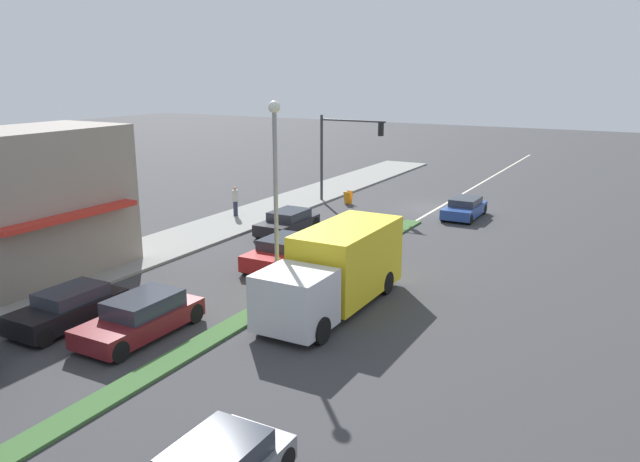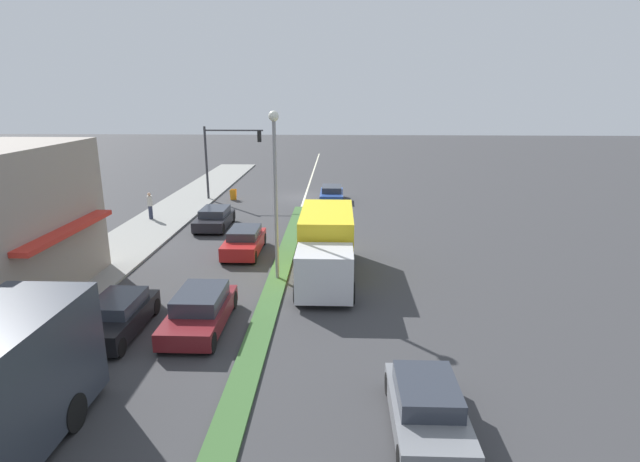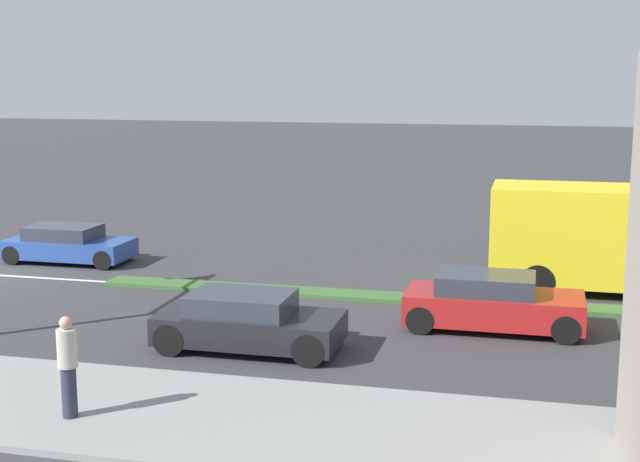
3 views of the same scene
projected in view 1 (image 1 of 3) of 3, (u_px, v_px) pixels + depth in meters
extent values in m
plane|color=#38383A|center=(286.00, 296.00, 24.18)|extent=(160.00, 160.00, 0.00)
cube|color=gray|center=(110.00, 264.00, 27.96)|extent=(4.00, 73.00, 0.12)
cube|color=#3D6633|center=(106.00, 398.00, 16.54)|extent=(0.90, 46.00, 0.10)
cube|color=beige|center=(436.00, 209.00, 39.43)|extent=(0.16, 60.00, 0.01)
cube|color=gray|center=(29.00, 203.00, 25.73)|extent=(4.39, 7.96, 6.11)
cube|color=red|center=(72.00, 216.00, 24.60)|extent=(0.70, 6.37, 0.20)
cylinder|color=#333338|center=(322.00, 158.00, 41.09)|extent=(0.18, 0.18, 5.60)
cylinder|color=#333338|center=(353.00, 121.00, 39.41)|extent=(4.50, 0.12, 0.12)
cube|color=black|center=(381.00, 129.00, 38.61)|extent=(0.28, 0.24, 0.84)
sphere|color=red|center=(382.00, 125.00, 38.65)|extent=(0.18, 0.18, 0.18)
sphere|color=gold|center=(382.00, 129.00, 38.72)|extent=(0.18, 0.18, 0.18)
sphere|color=green|center=(382.00, 133.00, 38.79)|extent=(0.18, 0.18, 0.18)
cylinder|color=gray|center=(276.00, 208.00, 22.80)|extent=(0.16, 0.16, 7.00)
sphere|color=silver|center=(274.00, 107.00, 21.89)|extent=(0.44, 0.44, 0.44)
cylinder|color=#282D42|center=(236.00, 209.00, 36.93)|extent=(0.26, 0.26, 0.89)
cylinder|color=#B7B2A8|center=(235.00, 196.00, 36.74)|extent=(0.34, 0.34, 0.66)
sphere|color=tan|center=(235.00, 188.00, 36.63)|extent=(0.22, 0.22, 0.22)
cube|color=orange|center=(349.00, 197.00, 40.95)|extent=(0.45, 0.21, 0.84)
cube|color=orange|center=(347.00, 198.00, 40.68)|extent=(0.45, 0.21, 0.84)
cube|color=silver|center=(295.00, 300.00, 20.37)|extent=(2.28, 2.20, 1.90)
cube|color=yellow|center=(347.00, 259.00, 23.54)|extent=(2.40, 5.10, 2.60)
cylinder|color=black|center=(321.00, 330.00, 19.88)|extent=(0.28, 0.90, 0.90)
cylinder|color=black|center=(264.00, 318.00, 20.90)|extent=(0.28, 0.90, 0.90)
cylinder|color=black|center=(386.00, 283.00, 24.38)|extent=(0.28, 0.90, 0.90)
cylinder|color=black|center=(337.00, 274.00, 25.39)|extent=(0.28, 0.90, 0.90)
cube|color=black|center=(68.00, 311.00, 21.30)|extent=(1.71, 3.99, 0.68)
cube|color=#2D333D|center=(71.00, 294.00, 21.33)|extent=(1.45, 2.19, 0.43)
cylinder|color=black|center=(44.00, 338.00, 19.66)|extent=(0.22, 0.63, 0.63)
cylinder|color=black|center=(13.00, 329.00, 20.36)|extent=(0.22, 0.63, 0.63)
cylinder|color=black|center=(120.00, 306.00, 22.34)|extent=(0.22, 0.63, 0.63)
cylinder|color=black|center=(90.00, 299.00, 23.05)|extent=(0.22, 0.63, 0.63)
cube|color=#2D333D|center=(216.00, 454.00, 12.58)|extent=(1.51, 2.09, 0.48)
cylinder|color=black|center=(284.00, 460.00, 13.49)|extent=(0.22, 0.62, 0.62)
cylinder|color=black|center=(225.00, 440.00, 14.22)|extent=(0.22, 0.62, 0.62)
cube|color=#AD1E1E|center=(281.00, 255.00, 27.76)|extent=(1.75, 4.07, 0.69)
cube|color=#2D333D|center=(283.00, 242.00, 27.79)|extent=(1.49, 2.24, 0.44)
cylinder|color=black|center=(276.00, 272.00, 26.08)|extent=(0.22, 0.66, 0.66)
cylinder|color=black|center=(246.00, 266.00, 26.81)|extent=(0.22, 0.66, 0.66)
cylinder|color=black|center=(314.00, 253.00, 28.81)|extent=(0.22, 0.66, 0.66)
cylinder|color=black|center=(286.00, 248.00, 29.53)|extent=(0.22, 0.66, 0.66)
cube|color=#284793|center=(464.00, 210.00, 37.05)|extent=(1.75, 3.89, 0.57)
cube|color=#2D333D|center=(466.00, 201.00, 37.09)|extent=(1.49, 2.14, 0.42)
cylinder|color=black|center=(470.00, 219.00, 35.40)|extent=(0.22, 0.60, 0.60)
cylinder|color=black|center=(443.00, 216.00, 36.13)|extent=(0.22, 0.60, 0.60)
cylinder|color=black|center=(484.00, 209.00, 38.04)|extent=(0.22, 0.60, 0.60)
cylinder|color=black|center=(459.00, 206.00, 38.76)|extent=(0.22, 0.60, 0.60)
cube|color=black|center=(287.00, 225.00, 33.34)|extent=(1.83, 3.94, 0.60)
cube|color=#2D333D|center=(289.00, 214.00, 33.37)|extent=(1.56, 2.17, 0.45)
cylinder|color=black|center=(285.00, 236.00, 31.71)|extent=(0.22, 0.70, 0.70)
cylinder|color=black|center=(259.00, 232.00, 32.47)|extent=(0.22, 0.70, 0.70)
cylinder|color=black|center=(314.00, 223.00, 34.28)|extent=(0.22, 0.70, 0.70)
cylinder|color=black|center=(289.00, 220.00, 35.04)|extent=(0.22, 0.70, 0.70)
cube|color=maroon|center=(140.00, 322.00, 20.45)|extent=(1.86, 4.37, 0.60)
cube|color=#2D333D|center=(144.00, 303.00, 20.49)|extent=(1.58, 2.40, 0.54)
cylinder|color=black|center=(119.00, 352.00, 18.62)|extent=(0.22, 0.69, 0.69)
cylinder|color=black|center=(80.00, 340.00, 19.40)|extent=(0.22, 0.69, 0.69)
cylinder|color=black|center=(195.00, 313.00, 21.57)|extent=(0.22, 0.69, 0.69)
cylinder|color=black|center=(159.00, 305.00, 22.35)|extent=(0.22, 0.69, 0.69)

